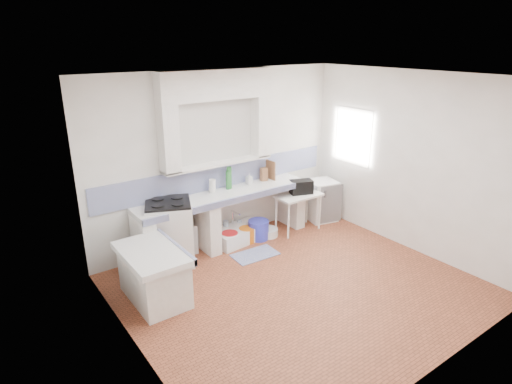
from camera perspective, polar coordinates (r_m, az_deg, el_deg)
floor at (r=6.08m, az=5.67°, el=-12.42°), size 4.50×4.50×0.00m
ceiling at (r=5.18m, az=6.74°, el=14.86°), size 4.50×4.50×0.00m
wall_back at (r=7.01m, az=-4.82°, el=4.54°), size 4.50×0.00×4.50m
wall_front at (r=4.33m, az=24.22°, el=-7.11°), size 4.50×0.00×4.50m
wall_left at (r=4.40m, az=-16.38°, el=-5.69°), size 0.00×4.50×4.50m
wall_right at (r=7.12m, az=19.81°, el=3.66°), size 0.00×4.50×4.50m
alcove_mass at (r=6.64m, az=-5.29°, el=14.00°), size 1.90×0.25×0.45m
window_frame at (r=7.91m, az=13.60°, el=7.30°), size 0.35×0.86×1.06m
lace_valance at (r=7.74m, az=13.11°, el=9.93°), size 0.01×0.84×0.24m
counter_slab at (r=6.88m, az=-4.10°, el=-0.46°), size 3.00×0.60×0.08m
counter_lip at (r=6.66m, az=-2.82°, el=-1.13°), size 3.00×0.04×0.10m
counter_pier_left at (r=6.49m, az=-14.60°, el=-6.68°), size 0.20×0.55×0.82m
counter_pier_mid at (r=6.89m, az=-6.48°, el=-4.56°), size 0.20×0.55×0.82m
counter_pier_right at (r=7.82m, az=4.71°, el=-1.48°), size 0.20×0.55×0.82m
peninsula_top at (r=5.65m, az=-13.62°, el=-7.92°), size 0.70×1.10×0.08m
peninsula_base at (r=5.82m, az=-13.34°, el=-10.98°), size 0.60×1.00×0.62m
peninsula_lip at (r=5.76m, az=-10.59°, el=-7.11°), size 0.04×1.10×0.10m
backsplash at (r=7.08m, az=-4.69°, el=2.17°), size 4.27×0.03×0.40m
stove at (r=6.60m, az=-11.34°, el=-5.35°), size 0.87×0.86×0.94m
sink at (r=7.27m, az=-2.32°, el=-5.72°), size 0.95×0.58×0.22m
side_table at (r=7.61m, az=5.59°, el=-2.72°), size 0.82×0.47×0.04m
fridge at (r=8.11m, az=8.67°, el=-1.09°), size 0.59×0.59×0.76m
bucket_red at (r=7.07m, az=-3.49°, el=-6.34°), size 0.34×0.34×0.25m
bucket_orange at (r=7.23m, az=-1.20°, el=-5.70°), size 0.28×0.28×0.25m
bucket_blue at (r=7.32m, az=0.33°, el=-5.01°), size 0.42×0.42×0.33m
basin_white at (r=7.46m, az=1.59°, el=-5.34°), size 0.37×0.37×0.13m
water_bottle_a at (r=7.31m, az=-4.01°, el=-5.07°), size 0.12×0.12×0.34m
water_bottle_b at (r=7.45m, az=-2.21°, el=-4.76°), size 0.09×0.09×0.28m
black_bag at (r=7.51m, az=6.02°, el=0.68°), size 0.43×0.34×0.24m
green_bottle_a at (r=7.02m, az=-3.56°, el=1.89°), size 0.10×0.10×0.37m
green_bottle_b at (r=7.00m, az=-3.76°, el=1.57°), size 0.08×0.08×0.30m
knife_block at (r=7.42m, az=1.03°, el=2.37°), size 0.12×0.10×0.23m
cutting_board at (r=7.49m, az=1.95°, el=2.94°), size 0.03×0.24×0.33m
paper_towel at (r=6.88m, az=-5.81°, el=0.81°), size 0.13×0.13×0.22m
soap_bottle at (r=7.24m, az=-0.91°, el=1.81°), size 0.09×0.09×0.20m
rug at (r=6.86m, az=-0.12°, el=-8.29°), size 0.73×0.44×0.01m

